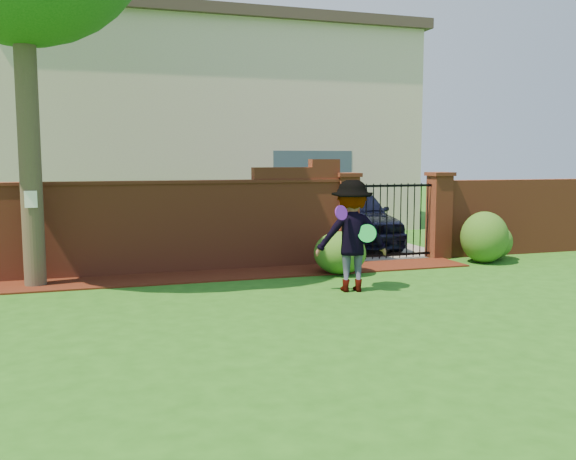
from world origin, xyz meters
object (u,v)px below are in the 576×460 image
object	(u,v)px
car	(353,217)
frisbee_purple	(341,213)
man	(352,236)
frisbee_green	(367,233)

from	to	relation	value
car	frisbee_purple	xyz separation A→B (m)	(-2.43, -5.04, 0.59)
man	frisbee_purple	distance (m)	0.54
man	frisbee_purple	world-z (taller)	man
man	frisbee_green	size ratio (longest dim) A/B	6.20
car	frisbee_purple	world-z (taller)	car
car	man	size ratio (longest dim) A/B	2.34
man	frisbee_purple	size ratio (longest dim) A/B	7.68
frisbee_green	frisbee_purple	bearing A→B (deg)	175.77
frisbee_purple	car	bearing A→B (deg)	64.24
car	man	world-z (taller)	man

